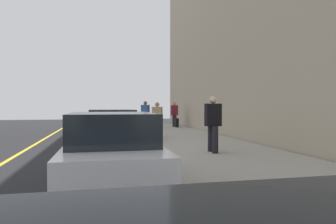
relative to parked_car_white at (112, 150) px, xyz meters
The scene contains 11 objects.
ground_plane 4.91m from the parked_car_white, ahead, with size 56.00×56.00×0.00m, color black.
sidewalk 6.03m from the parked_car_white, 36.10° to the right, with size 28.00×4.60×0.15m, color #A39E93.
lane_stripe_centre 5.73m from the parked_car_white, 31.51° to the left, with size 28.00×0.14×0.01m, color gold.
snow_bank_curb 4.66m from the parked_car_white, 11.65° to the right, with size 6.77×0.56×0.22m, color white.
parked_car_white is the anchor object (origin of this frame).
parked_car_charcoal 5.47m from the parked_car_white, ahead, with size 4.63×2.01×1.51m.
pedestrian_tan_coat 8.47m from the parked_car_white, 16.50° to the right, with size 0.51×0.53×1.67m.
pedestrian_burgundy_coat 16.08m from the parked_car_white, 17.94° to the right, with size 0.58×0.48×1.77m.
pedestrian_black_coat 4.53m from the parked_car_white, 47.24° to the right, with size 0.60×0.49×1.81m.
pedestrian_blue_coat 14.09m from the parked_car_white, 10.83° to the right, with size 0.54×0.57×1.80m.
rolling_suitcase 15.59m from the parked_car_white, 18.72° to the right, with size 0.34×0.22×0.98m.
Camera 1 is at (-11.25, 0.45, 1.65)m, focal length 33.31 mm.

